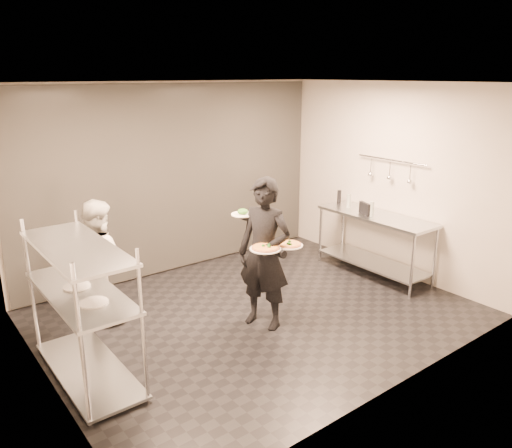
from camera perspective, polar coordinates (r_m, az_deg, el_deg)
room_shell at (r=6.81m, az=-5.83°, el=4.04°), size 5.00×4.00×2.80m
pass_rack at (r=5.13m, az=-19.26°, el=-8.70°), size 0.60×1.60×1.50m
prep_counter at (r=7.57m, az=13.41°, el=-1.11°), size 0.60×1.80×0.92m
utensil_rail at (r=7.54m, az=15.09°, el=5.92°), size 0.07×1.20×0.31m
waiter at (r=5.78m, az=0.96°, el=-3.45°), size 0.65×0.77×1.79m
chef at (r=6.28m, az=-17.37°, el=-3.96°), size 0.70×0.82×1.50m
pizza_plate_near at (r=5.51m, az=1.09°, el=-2.75°), size 0.35×0.35×0.05m
pizza_plate_far at (r=5.67m, az=3.83°, el=-2.35°), size 0.31×0.31×0.05m
salad_plate at (r=5.82m, az=-1.52°, el=1.30°), size 0.27×0.27×0.07m
pos_monitor at (r=7.45m, az=12.32°, el=1.74°), size 0.13×0.25×0.18m
bottle_green at (r=7.37m, az=13.10°, el=1.69°), size 0.06×0.06×0.22m
bottle_clear at (r=7.78m, az=10.54°, el=2.62°), size 0.06×0.06×0.21m
bottle_dark at (r=8.01m, az=9.49°, el=3.08°), size 0.06×0.06×0.21m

